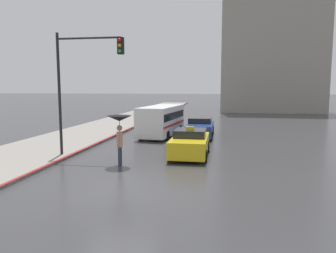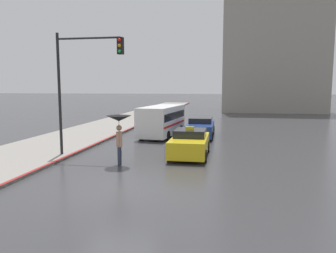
% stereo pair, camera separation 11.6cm
% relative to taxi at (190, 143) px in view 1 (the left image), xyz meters
% --- Properties ---
extents(ground_plane, '(300.00, 300.00, 0.00)m').
position_rel_taxi_xyz_m(ground_plane, '(-1.89, -6.06, -0.66)').
color(ground_plane, '#38383A').
extents(taxi, '(1.91, 4.03, 1.54)m').
position_rel_taxi_xyz_m(taxi, '(0.00, 0.00, 0.00)').
color(taxi, gold).
rests_on(taxi, ground_plane).
extents(sedan_red, '(1.91, 4.77, 1.37)m').
position_rel_taxi_xyz_m(sedan_red, '(0.04, 6.81, -0.00)').
color(sedan_red, navy).
rests_on(sedan_red, ground_plane).
extents(ambulance_van, '(2.66, 5.85, 2.18)m').
position_rel_taxi_xyz_m(ambulance_van, '(-2.76, 6.58, 0.55)').
color(ambulance_van, white).
rests_on(ambulance_van, ground_plane).
extents(pedestrian_with_umbrella, '(1.12, 1.12, 2.30)m').
position_rel_taxi_xyz_m(pedestrian_with_umbrella, '(-2.94, -2.64, 1.24)').
color(pedestrian_with_umbrella, '#2D3347').
rests_on(pedestrian_with_umbrella, ground_plane).
extents(traffic_light, '(3.46, 0.38, 6.24)m').
position_rel_taxi_xyz_m(traffic_light, '(-5.20, -1.33, 3.64)').
color(traffic_light, black).
rests_on(traffic_light, ground_plane).
extents(building_tower_near, '(14.01, 8.21, 24.38)m').
position_rel_taxi_xyz_m(building_tower_near, '(8.27, 32.89, 11.53)').
color(building_tower_near, gray).
rests_on(building_tower_near, ground_plane).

